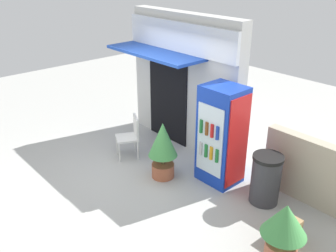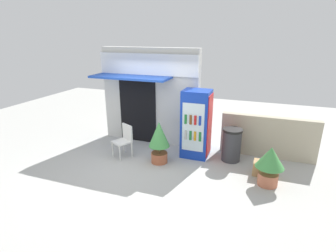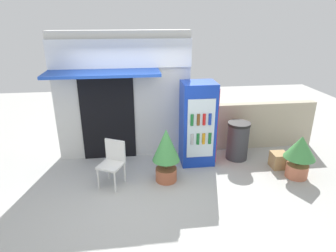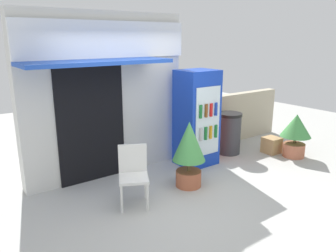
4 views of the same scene
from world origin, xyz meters
The scene contains 9 objects.
ground centered at (0.00, 0.00, 0.00)m, with size 16.00×16.00×0.00m, color #B2B2AD.
storefront_building centered at (-0.28, 1.61, 1.47)m, with size 2.96×1.07×2.82m.
drink_cooler centered at (1.33, 1.04, 0.91)m, with size 0.73×0.66×1.82m.
plastic_chair centered at (-0.48, 0.36, 0.51)m, with size 0.57×0.58×0.88m.
potted_plant_near_shop centered at (0.55, 0.33, 0.65)m, with size 0.54×0.54×1.10m.
potted_plant_curbside centered at (3.21, 0.13, 0.54)m, with size 0.61×0.61×0.90m.
trash_bin centered at (2.28, 1.09, 0.44)m, with size 0.51×0.51×0.87m.
stone_boundary_wall centered at (3.15, 1.66, 0.56)m, with size 2.46×0.20×1.13m, color #B7AD93.
cardboard_box centered at (3.03, 0.55, 0.17)m, with size 0.33×0.33×0.34m, color tan.
Camera 4 is at (-2.69, -3.55, 2.39)m, focal length 35.12 mm.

